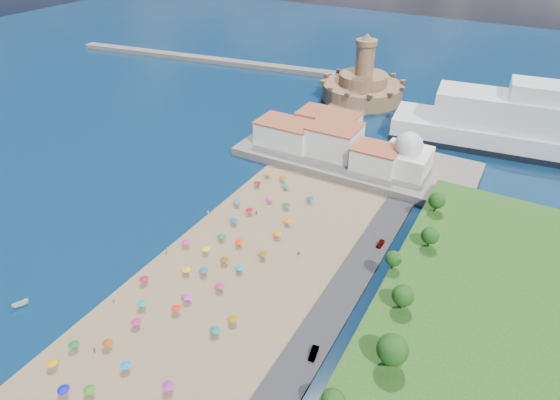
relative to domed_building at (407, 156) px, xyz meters
The scene contains 11 objects.
ground 77.60m from the domed_building, 112.91° to the right, with size 700.00×700.00×0.00m, color #071938.
terrace 21.44m from the domed_building, behind, with size 90.00×36.00×3.00m, color #59544C.
jetty 56.51m from the domed_building, 138.62° to the left, with size 18.00×70.00×2.40m, color #59544C.
breakwater 162.43m from the domed_building, 149.64° to the left, with size 200.00×7.00×2.60m, color #59544C.
waterfront_buildings 33.17m from the domed_building, behind, with size 57.00×29.00×11.00m.
domed_building is the anchor object (origin of this frame).
fortress 79.11m from the domed_building, 122.08° to the left, with size 40.00×40.00×32.40m.
beach_parasols 87.44m from the domed_building, 111.18° to the right, with size 31.15×115.24×2.20m.
beachgoers 84.34m from the domed_building, 113.91° to the right, with size 36.43×99.38×1.88m.
parked_cars 83.81m from the domed_building, 85.88° to the right, with size 2.11×74.17×1.39m.
hillside_trees 82.07m from the domed_building, 77.06° to the right, with size 14.19×106.67×8.21m.
Camera 1 is at (62.89, -80.09, 86.40)m, focal length 30.00 mm.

